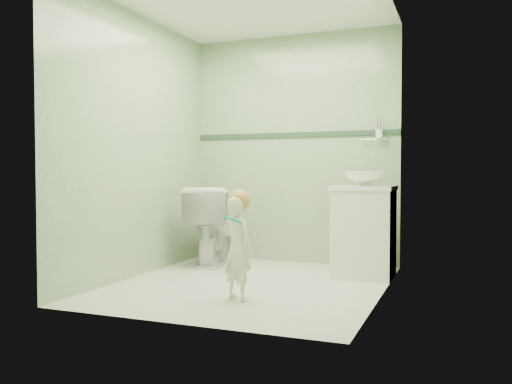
% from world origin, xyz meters
% --- Properties ---
extents(ground, '(2.50, 2.50, 0.00)m').
position_xyz_m(ground, '(0.00, 0.00, 0.00)').
color(ground, beige).
rests_on(ground, ground).
extents(room_shell, '(2.50, 2.54, 2.40)m').
position_xyz_m(room_shell, '(0.00, 0.00, 1.20)').
color(room_shell, '#83A575').
rests_on(room_shell, ground).
extents(trim_stripe, '(2.20, 0.02, 0.05)m').
position_xyz_m(trim_stripe, '(0.00, 1.24, 1.35)').
color(trim_stripe, '#28442C').
rests_on(trim_stripe, room_shell).
extents(vanity, '(0.52, 0.50, 0.80)m').
position_xyz_m(vanity, '(0.84, 0.70, 0.40)').
color(vanity, white).
rests_on(vanity, ground).
extents(counter, '(0.54, 0.52, 0.04)m').
position_xyz_m(counter, '(0.84, 0.70, 0.81)').
color(counter, white).
rests_on(counter, vanity).
extents(basin, '(0.37, 0.37, 0.13)m').
position_xyz_m(basin, '(0.84, 0.70, 0.89)').
color(basin, white).
rests_on(basin, counter).
extents(faucet, '(0.03, 0.13, 0.18)m').
position_xyz_m(faucet, '(0.84, 0.89, 0.97)').
color(faucet, silver).
rests_on(faucet, counter).
extents(cup_holder, '(0.26, 0.07, 0.21)m').
position_xyz_m(cup_holder, '(0.89, 1.18, 1.33)').
color(cup_holder, silver).
rests_on(cup_holder, room_shell).
extents(toilet, '(0.61, 0.87, 0.80)m').
position_xyz_m(toilet, '(-0.74, 0.80, 0.40)').
color(toilet, white).
rests_on(toilet, ground).
extents(toddler, '(0.33, 0.28, 0.77)m').
position_xyz_m(toddler, '(0.12, -0.52, 0.39)').
color(toddler, beige).
rests_on(toddler, ground).
extents(hair_cap, '(0.17, 0.17, 0.17)m').
position_xyz_m(hair_cap, '(0.12, -0.50, 0.74)').
color(hair_cap, '#C08847').
rests_on(hair_cap, toddler).
extents(teal_toothbrush, '(0.12, 0.14, 0.08)m').
position_xyz_m(teal_toothbrush, '(0.14, -0.67, 0.62)').
color(teal_toothbrush, '#01997B').
rests_on(teal_toothbrush, toddler).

